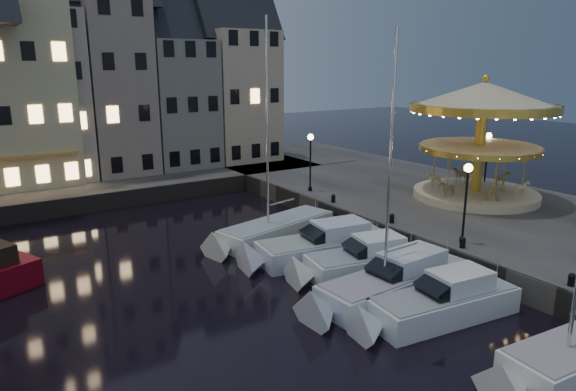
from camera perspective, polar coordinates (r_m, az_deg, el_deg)
ground at (r=23.07m, az=9.07°, el=-12.24°), size 160.00×160.00×0.00m
quay_east at (r=36.45m, az=19.17°, el=-1.76°), size 16.00×56.00×1.30m
quay_north at (r=44.55m, az=-24.54°, el=0.57°), size 44.00×12.00×1.30m
quaywall_e at (r=30.69m, az=9.93°, el=-4.12°), size 0.15×44.00×1.30m
quaywall_n at (r=39.15m, az=-20.23°, el=-0.77°), size 48.00×0.15×1.30m
streetlamp_b at (r=27.44m, az=19.20°, el=0.39°), size 0.44×0.44×4.17m
streetlamp_c at (r=37.00m, az=2.51°, el=4.62°), size 0.44×0.44×4.17m
streetlamp_d at (r=40.46m, az=21.26°, el=4.49°), size 0.44×0.44×4.17m
bollard_a at (r=24.63m, az=28.99°, el=-8.12°), size 0.30×0.30×0.57m
bollard_b at (r=27.34m, az=18.84°, el=-4.91°), size 0.30×0.30×0.57m
bollard_c at (r=30.47m, az=11.47°, el=-2.45°), size 0.30×0.30×0.57m
bollard_d at (r=34.42m, az=5.06°, el=-0.28°), size 0.30×0.30×0.57m
townhouse_nc at (r=45.51m, az=-26.03°, el=11.06°), size 6.82×8.00×14.80m
townhouse_nd at (r=46.62m, az=-18.95°, el=12.38°), size 5.50×8.00×15.80m
townhouse_ne at (r=48.36m, az=-12.46°, el=11.07°), size 6.16×8.00×12.80m
townhouse_nf at (r=50.82m, az=-5.98°, el=12.03°), size 6.82×8.00×13.80m
motorboat_a at (r=20.33m, az=28.43°, el=-16.09°), size 6.68×2.64×11.03m
motorboat_b at (r=22.41m, az=16.15°, el=-11.67°), size 7.64×3.00×2.15m
motorboat_c at (r=23.85m, az=11.30°, el=-9.63°), size 9.06×2.78×12.01m
motorboat_d at (r=26.04m, az=7.82°, el=-7.48°), size 7.10×3.44×2.15m
motorboat_e at (r=27.97m, az=3.47°, el=-5.79°), size 8.62×3.54×2.15m
motorboat_f at (r=30.79m, az=-1.94°, el=-4.08°), size 8.92×4.12×11.83m
carousel at (r=36.89m, az=20.78°, el=8.05°), size 9.55×9.55×8.35m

